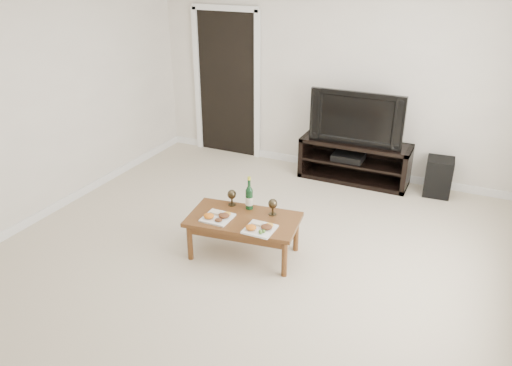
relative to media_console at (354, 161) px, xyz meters
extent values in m
plane|color=#C2B49C|center=(-0.46, -2.50, -0.28)|extent=(5.50, 5.50, 0.00)
cube|color=beige|center=(-0.46, 0.27, 1.02)|extent=(5.00, 0.04, 2.60)
cube|color=black|center=(-2.01, 0.24, 0.75)|extent=(0.90, 0.02, 2.05)
cube|color=black|center=(0.00, 0.00, 0.00)|extent=(1.42, 0.45, 0.55)
imported|color=black|center=(0.00, 0.00, 0.62)|extent=(1.19, 0.18, 0.68)
cube|color=black|center=(-0.08, -0.01, 0.05)|extent=(0.40, 0.30, 0.08)
cube|color=black|center=(1.06, 0.03, -0.04)|extent=(0.34, 0.34, 0.48)
cube|color=brown|center=(-0.52, -2.24, -0.07)|extent=(1.15, 0.73, 0.42)
cube|color=white|center=(-0.74, -2.36, 0.18)|extent=(0.27, 0.27, 0.07)
cube|color=white|center=(-0.27, -2.39, 0.18)|extent=(0.27, 0.27, 0.07)
cylinder|color=#0E3418|center=(-0.55, -2.04, 0.32)|extent=(0.07, 0.07, 0.35)
camera|label=1|loc=(1.41, -6.06, 2.51)|focal=35.00mm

